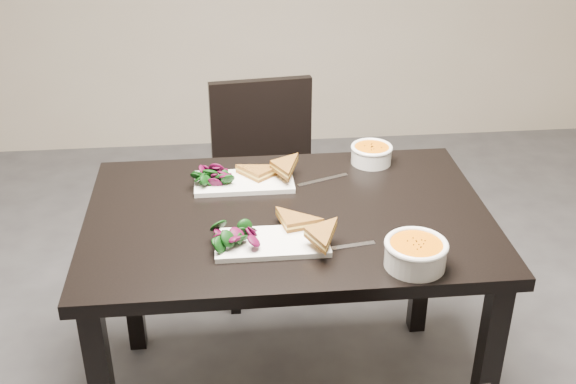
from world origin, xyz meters
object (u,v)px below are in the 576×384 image
object	(u,v)px
table	(288,241)
plate_near	(272,243)
soup_bowl_far	(371,153)
plate_far	(244,182)
soup_bowl_near	(416,252)
chair_far	(267,173)

from	to	relation	value
table	plate_near	world-z (taller)	plate_near
table	soup_bowl_far	world-z (taller)	soup_bowl_far
plate_near	plate_far	xyz separation A→B (m)	(-0.06, 0.37, 0.00)
soup_bowl_near	plate_far	size ratio (longest dim) A/B	0.53
soup_bowl_near	plate_far	world-z (taller)	soup_bowl_near
plate_far	table	bearing A→B (deg)	-57.93
table	chair_far	size ratio (longest dim) A/B	1.41
soup_bowl_near	soup_bowl_far	bearing A→B (deg)	89.14
soup_bowl_near	plate_far	distance (m)	0.66
plate_far	soup_bowl_near	bearing A→B (deg)	-49.82
table	soup_bowl_near	size ratio (longest dim) A/B	7.16
plate_near	soup_bowl_far	bearing A→B (deg)	52.14
soup_bowl_near	plate_far	bearing A→B (deg)	130.18
table	chair_far	bearing A→B (deg)	90.87
chair_far	soup_bowl_near	xyz separation A→B (m)	(0.32, -1.10, 0.31)
chair_far	soup_bowl_far	distance (m)	0.65
plate_far	chair_far	bearing A→B (deg)	79.41
table	plate_far	xyz separation A→B (m)	(-0.12, 0.20, 0.11)
chair_far	plate_far	world-z (taller)	chair_far
chair_far	soup_bowl_far	world-z (taller)	chair_far
table	chair_far	xyz separation A→B (m)	(-0.01, 0.79, -0.17)
plate_near	soup_bowl_near	distance (m)	0.39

